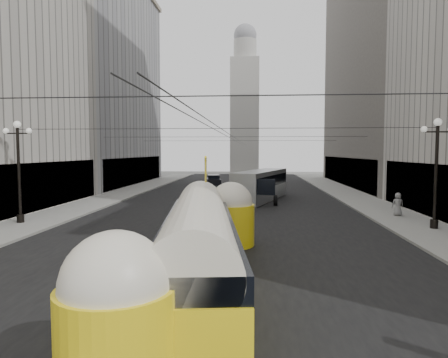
# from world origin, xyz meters

# --- Properties ---
(road) EXTENTS (20.00, 85.00, 0.02)m
(road) POSITION_xyz_m (0.00, 32.50, 0.00)
(road) COLOR black
(road) RESTS_ON ground
(sidewalk_left) EXTENTS (4.00, 72.00, 0.15)m
(sidewalk_left) POSITION_xyz_m (-12.00, 36.00, 0.07)
(sidewalk_left) COLOR gray
(sidewalk_left) RESTS_ON ground
(sidewalk_right) EXTENTS (4.00, 72.00, 0.15)m
(sidewalk_right) POSITION_xyz_m (12.00, 36.00, 0.07)
(sidewalk_right) COLOR gray
(sidewalk_right) RESTS_ON ground
(rail_left) EXTENTS (0.12, 85.00, 0.04)m
(rail_left) POSITION_xyz_m (-0.75, 32.50, 0.00)
(rail_left) COLOR gray
(rail_left) RESTS_ON ground
(rail_right) EXTENTS (0.12, 85.00, 0.04)m
(rail_right) POSITION_xyz_m (0.75, 32.50, 0.00)
(rail_right) COLOR gray
(rail_right) RESTS_ON ground
(building_left_far) EXTENTS (12.60, 28.60, 28.60)m
(building_left_far) POSITION_xyz_m (-19.99, 48.00, 14.31)
(building_left_far) COLOR #999999
(building_left_far) RESTS_ON ground
(building_right_far) EXTENTS (12.60, 32.60, 32.60)m
(building_right_far) POSITION_xyz_m (20.00, 48.00, 16.31)
(building_right_far) COLOR #514C47
(building_right_far) RESTS_ON ground
(distant_tower) EXTENTS (6.00, 6.00, 31.36)m
(distant_tower) POSITION_xyz_m (0.00, 80.00, 14.97)
(distant_tower) COLOR #B2AFA8
(distant_tower) RESTS_ON ground
(lamppost_left_mid) EXTENTS (1.86, 0.44, 6.37)m
(lamppost_left_mid) POSITION_xyz_m (-12.60, 18.00, 3.74)
(lamppost_left_mid) COLOR black
(lamppost_left_mid) RESTS_ON sidewalk_left
(lamppost_right_mid) EXTENTS (1.86, 0.44, 6.37)m
(lamppost_right_mid) POSITION_xyz_m (12.60, 18.00, 3.74)
(lamppost_right_mid) COLOR black
(lamppost_right_mid) RESTS_ON sidewalk_right
(catenary) EXTENTS (25.00, 72.00, 0.23)m
(catenary) POSITION_xyz_m (0.12, 31.49, 5.88)
(catenary) COLOR black
(catenary) RESTS_ON ground
(streetcar) EXTENTS (3.80, 14.58, 3.19)m
(streetcar) POSITION_xyz_m (0.25, 7.44, 1.56)
(streetcar) COLOR yellow
(streetcar) RESTS_ON ground
(city_bus) EXTENTS (5.45, 11.48, 2.82)m
(city_bus) POSITION_xyz_m (2.77, 31.81, 1.54)
(city_bus) COLOR #A9ACAF
(city_bus) RESTS_ON ground
(sedan_white_far) EXTENTS (2.39, 4.99, 1.53)m
(sedan_white_far) POSITION_xyz_m (3.02, 41.54, 0.69)
(sedan_white_far) COLOR white
(sedan_white_far) RESTS_ON ground
(sedan_dark_far) EXTENTS (2.50, 4.62, 1.38)m
(sedan_dark_far) POSITION_xyz_m (-3.55, 48.94, 0.63)
(sedan_dark_far) COLOR black
(sedan_dark_far) RESTS_ON ground
(pedestrian_sidewalk_right) EXTENTS (0.79, 0.50, 1.61)m
(pedestrian_sidewalk_right) POSITION_xyz_m (12.10, 22.53, 0.95)
(pedestrian_sidewalk_right) COLOR gray
(pedestrian_sidewalk_right) RESTS_ON sidewalk_right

